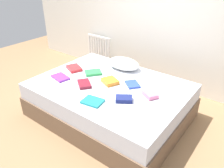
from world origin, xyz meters
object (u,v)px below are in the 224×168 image
textbook_navy (124,99)px  textbook_blue (132,84)px  textbook_orange (110,81)px  radiator (99,49)px  textbook_green (93,73)px  textbook_teal (93,101)px  textbook_red (74,68)px  pillow (124,64)px  textbook_purple (60,77)px  textbook_pink (150,95)px  bed (110,100)px  textbook_maroon (84,84)px

textbook_navy → textbook_blue: bearing=73.7°
textbook_navy → textbook_orange: bearing=113.4°
radiator → textbook_green: bearing=-53.1°
textbook_green → textbook_teal: size_ratio=0.98×
textbook_teal → textbook_red: 0.97m
pillow → textbook_red: pillow is taller
textbook_purple → textbook_navy: size_ratio=1.30×
textbook_pink → textbook_orange: (-0.60, -0.02, -0.00)m
textbook_green → textbook_navy: 0.83m
radiator → pillow: bearing=-32.3°
pillow → textbook_red: (-0.57, -0.49, -0.06)m
radiator → textbook_blue: radiator is taller
textbook_green → textbook_blue: size_ratio=1.11×
bed → textbook_maroon: size_ratio=8.62×
textbook_maroon → textbook_pink: bearing=55.4°
radiator → textbook_maroon: size_ratio=2.38×
radiator → textbook_pink: radiator is taller
textbook_teal → textbook_blue: (0.14, 0.63, 0.00)m
textbook_purple → textbook_red: textbook_red is taller
pillow → textbook_green: 0.49m
pillow → textbook_blue: pillow is taller
textbook_orange → textbook_blue: 0.30m
radiator → pillow: size_ratio=1.08×
textbook_blue → textbook_pink: bearing=19.4°
pillow → textbook_navy: bearing=-54.9°
textbook_green → textbook_blue: 0.64m
textbook_teal → textbook_maroon: (-0.36, 0.24, 0.01)m
pillow → textbook_teal: pillow is taller
textbook_red → textbook_blue: textbook_red is taller
textbook_pink → textbook_red: (-1.29, -0.01, -0.00)m
textbook_pink → pillow: bearing=175.9°
textbook_purple → textbook_pink: bearing=26.7°
textbook_green → textbook_navy: (0.77, -0.33, 0.01)m
radiator → textbook_navy: radiator is taller
pillow → textbook_pink: size_ratio=2.96×
textbook_red → textbook_maroon: bearing=-6.5°
bed → pillow: bearing=105.4°
textbook_pink → textbook_navy: (-0.20, -0.27, -0.00)m
textbook_orange → textbook_teal: bearing=-50.4°
textbook_maroon → textbook_orange: bearing=85.2°
pillow → textbook_red: bearing=-139.4°
textbook_green → textbook_maroon: (0.14, -0.33, 0.00)m
textbook_navy → textbook_blue: 0.40m
textbook_purple → textbook_maroon: textbook_maroon is taller
textbook_green → radiator: bearing=75.2°
textbook_maroon → textbook_blue: bearing=74.5°
textbook_teal → radiator: bearing=119.5°
textbook_teal → pillow: bearing=95.7°
pillow → textbook_green: size_ratio=2.24×
pillow → textbook_green: (-0.24, -0.42, -0.06)m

